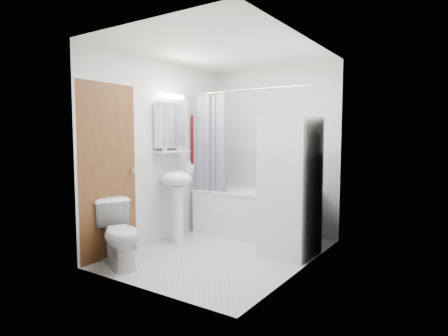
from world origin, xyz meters
The scene contains 20 objects.
floor centered at (0.00, 0.00, 0.00)m, with size 2.60×2.60×0.00m, color silver.
room_walls centered at (0.00, 0.00, 1.49)m, with size 2.60×2.60×2.60m.
wainscot centered at (0.00, 0.29, 0.60)m, with size 1.98×2.58×2.58m.
door centered at (-0.95, -0.55, 1.00)m, with size 0.05×2.00×2.00m.
bathtub centered at (-0.06, 0.92, 0.35)m, with size 1.68×0.80×0.64m.
tub_spout centered at (0.14, 1.25, 0.96)m, with size 0.04×0.04×0.12m, color silver.
curtain_rod centered at (-0.06, 0.58, 2.00)m, with size 0.02×0.02×1.86m, color silver.
shower_curtain centered at (-0.62, 0.58, 1.25)m, with size 0.55×0.02×1.45m.
sink centered at (-0.75, 0.03, 0.70)m, with size 0.44×0.37×1.04m.
medicine_cabinet centered at (-0.90, 0.10, 1.57)m, with size 0.13×0.50×0.71m.
shelf centered at (-0.89, 0.10, 1.20)m, with size 0.18×0.54×0.03m, color silver.
shower_caddy centered at (0.19, 1.24, 1.15)m, with size 0.22×0.06×0.02m, color silver.
towel centered at (-0.94, 0.75, 1.37)m, with size 0.07×0.31×0.74m.
washer_dryer centered at (0.68, 0.40, 0.82)m, with size 0.62×0.61×1.64m.
toilet centered at (-0.69, -0.99, 0.35)m, with size 0.40×0.71×0.69m, color white.
soap_pump centered at (-0.71, 0.25, 0.95)m, with size 0.08×0.17×0.08m, color gray.
shelf_bottle centered at (-0.89, -0.05, 1.25)m, with size 0.07×0.18×0.07m, color gray.
shelf_cup centered at (-0.89, 0.22, 1.26)m, with size 0.10×0.09×0.10m, color gray.
shampoo_a centered at (0.35, 1.24, 1.23)m, with size 0.13×0.17×0.13m, color gray.
shampoo_b centered at (0.47, 1.24, 1.20)m, with size 0.08×0.21×0.08m, color navy.
Camera 1 is at (2.46, -3.66, 1.40)m, focal length 30.00 mm.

